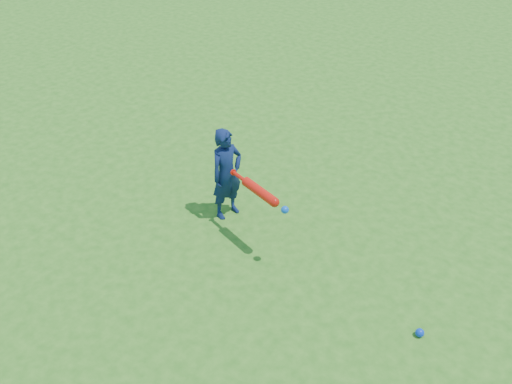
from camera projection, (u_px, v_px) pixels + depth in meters
ground at (193, 182)px, 6.86m from camera, size 80.00×80.00×0.00m
child at (227, 174)px, 6.06m from camera, size 0.33×0.43×1.06m
ground_ball_blue at (420, 333)px, 4.94m from camera, size 0.08×0.08×0.08m
bat_swing at (262, 193)px, 5.52m from camera, size 0.83×0.28×0.10m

